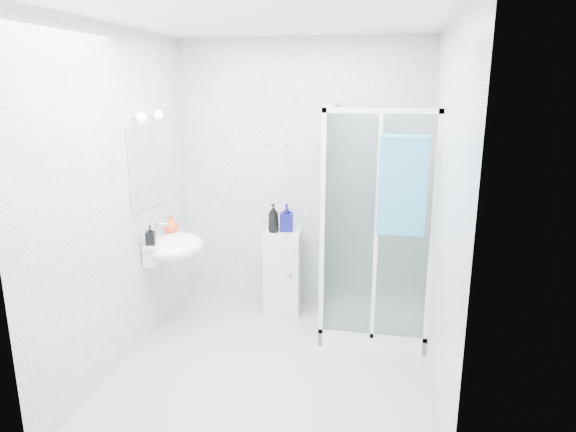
% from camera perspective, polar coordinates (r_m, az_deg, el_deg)
% --- Properties ---
extents(room, '(2.40, 2.60, 2.60)m').
position_cam_1_polar(room, '(3.74, -1.79, 0.95)').
color(room, white).
rests_on(room, ground).
extents(shower_enclosure, '(0.90, 0.95, 2.00)m').
position_cam_1_polar(shower_enclosure, '(4.64, 8.60, -7.54)').
color(shower_enclosure, white).
rests_on(shower_enclosure, ground).
extents(wall_basin, '(0.46, 0.56, 0.35)m').
position_cam_1_polar(wall_basin, '(4.59, -12.56, -3.35)').
color(wall_basin, white).
rests_on(wall_basin, ground).
extents(mirror, '(0.02, 0.60, 0.70)m').
position_cam_1_polar(mirror, '(4.52, -15.37, 5.37)').
color(mirror, white).
rests_on(mirror, room).
extents(vanity_lights, '(0.10, 0.40, 0.08)m').
position_cam_1_polar(vanity_lights, '(4.45, -15.15, 10.71)').
color(vanity_lights, silver).
rests_on(vanity_lights, room).
extents(wall_hooks, '(0.23, 0.06, 0.03)m').
position_cam_1_polar(wall_hooks, '(4.95, -1.38, 8.02)').
color(wall_hooks, silver).
rests_on(wall_hooks, room).
extents(storage_cabinet, '(0.36, 0.38, 0.82)m').
position_cam_1_polar(storage_cabinet, '(5.00, -0.60, -6.20)').
color(storage_cabinet, silver).
rests_on(storage_cabinet, ground).
extents(hand_towel, '(0.36, 0.05, 0.77)m').
position_cam_1_polar(hand_towel, '(3.98, 12.64, 3.54)').
color(hand_towel, teal).
rests_on(hand_towel, shower_enclosure).
extents(shampoo_bottle_a, '(0.13, 0.13, 0.27)m').
position_cam_1_polar(shampoo_bottle_a, '(4.81, -1.64, -0.22)').
color(shampoo_bottle_a, black).
rests_on(shampoo_bottle_a, storage_cabinet).
extents(shampoo_bottle_b, '(0.13, 0.13, 0.26)m').
position_cam_1_polar(shampoo_bottle_b, '(4.85, -0.14, -0.16)').
color(shampoo_bottle_b, '#0D0D4F').
rests_on(shampoo_bottle_b, storage_cabinet).
extents(soap_dispenser_orange, '(0.18, 0.18, 0.17)m').
position_cam_1_polar(soap_dispenser_orange, '(4.74, -12.89, -0.89)').
color(soap_dispenser_orange, '#ED471B').
rests_on(soap_dispenser_orange, wall_basin).
extents(soap_dispenser_black, '(0.09, 0.10, 0.17)m').
position_cam_1_polar(soap_dispenser_black, '(4.45, -15.05, -2.07)').
color(soap_dispenser_black, black).
rests_on(soap_dispenser_black, wall_basin).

